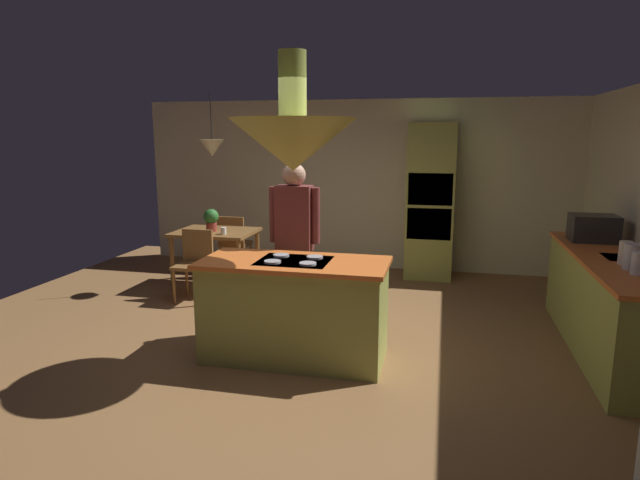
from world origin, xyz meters
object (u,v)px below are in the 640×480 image
chair_by_back_wall (234,240)px  canister_flour (639,263)px  cup_on_table (224,231)px  person_at_island (295,236)px  kitchen_island (295,309)px  microwave_on_counter (594,228)px  canister_sugar (632,257)px  dining_table (215,239)px  oven_tower (430,201)px  potted_plant_on_table (211,219)px  chair_facing_island (195,260)px  canister_tea (625,253)px

chair_by_back_wall → canister_flour: size_ratio=4.64×
cup_on_table → canister_flour: bearing=-21.9°
cup_on_table → canister_flour: canister_flour is taller
person_at_island → cup_on_table: 1.80m
kitchen_island → cup_on_table: bearing=128.2°
microwave_on_counter → canister_flour: bearing=-90.0°
canister_sugar → dining_table: bearing=158.7°
kitchen_island → oven_tower: bearing=71.3°
cup_on_table → potted_plant_on_table: bearing=145.3°
chair_by_back_wall → microwave_on_counter: size_ratio=1.89×
potted_plant_on_table → microwave_on_counter: (4.57, -0.49, 0.13)m
cup_on_table → canister_flour: 4.67m
microwave_on_counter → chair_by_back_wall: bearing=165.7°
chair_facing_island → potted_plant_on_table: 0.74m
dining_table → microwave_on_counter: 4.59m
potted_plant_on_table → canister_sugar: 4.89m
kitchen_island → chair_by_back_wall: (-1.70, 2.74, 0.04)m
kitchen_island → oven_tower: oven_tower is taller
person_at_island → chair_facing_island: 1.79m
kitchen_island → canister_tea: 2.94m
chair_by_back_wall → microwave_on_counter: (4.54, -1.16, 0.56)m
oven_tower → microwave_on_counter: bearing=-43.8°
oven_tower → canister_sugar: (1.74, -2.91, -0.07)m
kitchen_island → person_at_island: (-0.18, 0.67, 0.55)m
chair_by_back_wall → canister_tea: size_ratio=4.26×
dining_table → chair_facing_island: size_ratio=1.21×
chair_by_back_wall → canister_flour: canister_flour is taller
kitchen_island → chair_by_back_wall: bearing=121.8°
chair_by_back_wall → cup_on_table: chair_by_back_wall is taller
person_at_island → potted_plant_on_table: person_at_island is taller
kitchen_island → canister_sugar: canister_sugar is taller
dining_table → cup_on_table: (0.21, -0.21, 0.15)m
canister_sugar → microwave_on_counter: size_ratio=0.47×
canister_sugar → canister_tea: (0.00, 0.18, -0.01)m
chair_facing_island → oven_tower: bearing=32.5°
kitchen_island → canister_flour: size_ratio=9.02×
kitchen_island → microwave_on_counter: size_ratio=3.67×
canister_tea → canister_sugar: bearing=-90.0°
chair_by_back_wall → microwave_on_counter: microwave_on_counter is taller
oven_tower → person_at_island: (-1.28, -2.58, -0.08)m
person_at_island → chair_by_back_wall: (-1.52, 2.07, -0.51)m
canister_flour → microwave_on_counter: size_ratio=0.41×
oven_tower → canister_tea: oven_tower is taller
cup_on_table → canister_flour: size_ratio=0.48×
chair_facing_island → chair_by_back_wall: size_ratio=1.00×
kitchen_island → microwave_on_counter: (2.84, 1.58, 0.60)m
dining_table → person_at_island: 2.12m
potted_plant_on_table → person_at_island: bearing=-42.0°
canister_tea → person_at_island: bearing=177.1°
person_at_island → potted_plant_on_table: size_ratio=5.85×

